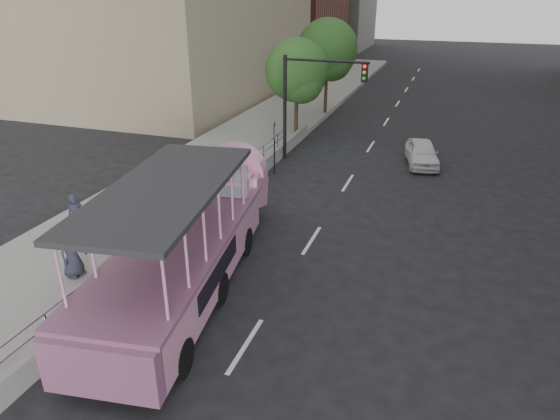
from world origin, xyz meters
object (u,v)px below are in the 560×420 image
object	(u,v)px
street_tree_near	(298,73)
traffic_signal	(308,92)
car	(422,153)
street_tree_far	(328,52)
pedestrian_near	(77,218)
parking_sign	(274,142)
duck_boat	(192,238)
pedestrian_far	(72,250)

from	to	relation	value
street_tree_near	traffic_signal	bearing A→B (deg)	-65.02
car	traffic_signal	size ratio (longest dim) A/B	0.69
street_tree_far	pedestrian_near	bearing A→B (deg)	-98.70
traffic_signal	parking_sign	bearing A→B (deg)	-108.84
parking_sign	street_tree_near	world-z (taller)	street_tree_near
parking_sign	traffic_signal	size ratio (longest dim) A/B	0.48
car	traffic_signal	xyz separation A→B (m)	(-5.62, -1.27, 2.89)
pedestrian_near	traffic_signal	size ratio (longest dim) A/B	0.31
duck_boat	street_tree_far	distance (m)	21.66
street_tree_near	parking_sign	bearing A→B (deg)	-82.83
traffic_signal	street_tree_near	size ratio (longest dim) A/B	0.91
pedestrian_near	street_tree_far	xyz separation A→B (m)	(3.22, 21.01, 3.19)
pedestrian_far	street_tree_near	size ratio (longest dim) A/B	0.30
car	pedestrian_far	bearing A→B (deg)	-132.93
car	pedestrian_near	bearing A→B (deg)	-140.71
parking_sign	traffic_signal	distance (m)	3.26
car	parking_sign	size ratio (longest dim) A/B	1.44
street_tree_near	street_tree_far	xyz separation A→B (m)	(0.20, 6.00, 0.49)
pedestrian_near	street_tree_near	xyz separation A→B (m)	(3.02, 15.01, 2.70)
parking_sign	street_tree_near	xyz separation A→B (m)	(-0.75, 5.93, 2.24)
parking_sign	street_tree_near	bearing A→B (deg)	97.17
duck_boat	pedestrian_far	distance (m)	3.50
car	street_tree_near	distance (m)	8.19
pedestrian_near	parking_sign	distance (m)	9.84
traffic_signal	pedestrian_far	bearing A→B (deg)	-103.25
street_tree_far	pedestrian_far	bearing A→B (deg)	-94.46
street_tree_near	street_tree_far	world-z (taller)	street_tree_far
duck_boat	parking_sign	size ratio (longest dim) A/B	4.46
pedestrian_near	street_tree_far	size ratio (longest dim) A/B	0.25
pedestrian_far	car	bearing A→B (deg)	-23.71
pedestrian_near	traffic_signal	xyz separation A→B (m)	(4.61, 11.58, 2.38)
pedestrian_far	traffic_signal	bearing A→B (deg)	-6.20
pedestrian_near	car	bearing A→B (deg)	-1.13
car	street_tree_near	bearing A→B (deg)	151.18
pedestrian_near	pedestrian_far	distance (m)	2.41
parking_sign	pedestrian_near	bearing A→B (deg)	-112.50
duck_boat	street_tree_far	world-z (taller)	street_tree_far
car	street_tree_near	xyz separation A→B (m)	(-7.22, 2.16, 3.21)
pedestrian_near	traffic_signal	bearing A→B (deg)	15.68
pedestrian_near	parking_sign	world-z (taller)	parking_sign
street_tree_far	street_tree_near	bearing A→B (deg)	-91.91
car	pedestrian_far	world-z (taller)	pedestrian_far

